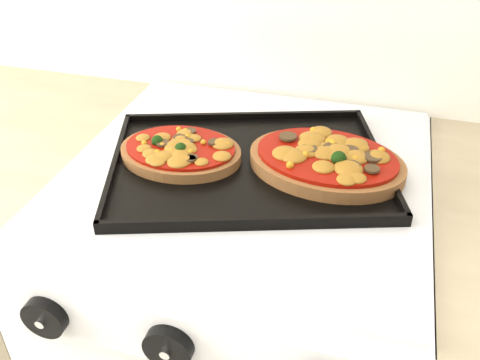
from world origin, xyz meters
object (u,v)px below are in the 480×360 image
(stove, at_px, (245,348))
(baking_tray, at_px, (248,163))
(pizza_right, at_px, (326,159))
(pizza_left, at_px, (181,150))

(stove, height_order, baking_tray, baking_tray)
(pizza_right, bearing_deg, baking_tray, -171.58)
(pizza_right, bearing_deg, stove, -170.75)
(stove, xyz_separation_m, pizza_left, (-0.11, -0.01, 0.48))
(pizza_left, bearing_deg, stove, 5.37)
(baking_tray, bearing_deg, pizza_right, -9.72)
(stove, relative_size, pizza_left, 4.44)
(stove, relative_size, pizza_right, 3.59)
(baking_tray, bearing_deg, stove, -162.50)
(pizza_right, bearing_deg, pizza_left, -172.54)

